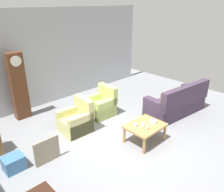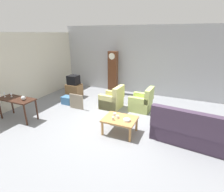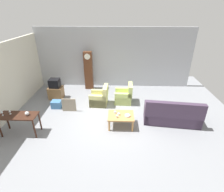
# 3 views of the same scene
# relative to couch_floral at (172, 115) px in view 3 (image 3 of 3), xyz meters

# --- Properties ---
(ground_plane) EXTENTS (10.40, 10.40, 0.00)m
(ground_plane) POSITION_rel_couch_floral_xyz_m (-2.34, 0.10, -0.35)
(ground_plane) COLOR gray
(garage_door_wall) EXTENTS (8.40, 0.16, 3.20)m
(garage_door_wall) POSITION_rel_couch_floral_xyz_m (-2.34, 3.70, 1.25)
(garage_door_wall) COLOR #ADAFB5
(garage_door_wall) RESTS_ON ground_plane
(pegboard_wall_left) EXTENTS (0.12, 6.40, 2.88)m
(pegboard_wall_left) POSITION_rel_couch_floral_xyz_m (-6.54, 0.50, 1.09)
(pegboard_wall_left) COLOR beige
(pegboard_wall_left) RESTS_ON ground_plane
(couch_floral) EXTENTS (2.18, 1.11, 1.04)m
(couch_floral) POSITION_rel_couch_floral_xyz_m (0.00, 0.00, 0.00)
(couch_floral) COLOR #423347
(couch_floral) RESTS_ON ground_plane
(armchair_olive_near) EXTENTS (0.83, 0.80, 0.92)m
(armchair_olive_near) POSITION_rel_couch_floral_xyz_m (-2.93, 1.37, -0.05)
(armchair_olive_near) COLOR #CCC67A
(armchair_olive_near) RESTS_ON ground_plane
(armchair_olive_far) EXTENTS (0.82, 0.79, 0.92)m
(armchair_olive_far) POSITION_rel_couch_floral_xyz_m (-1.79, 1.62, -0.05)
(armchair_olive_far) COLOR #BED270
(armchair_olive_far) RESTS_ON ground_plane
(coffee_table_wood) EXTENTS (0.96, 0.76, 0.47)m
(coffee_table_wood) POSITION_rel_couch_floral_xyz_m (-1.97, -0.27, 0.05)
(coffee_table_wood) COLOR #B27F47
(coffee_table_wood) RESTS_ON ground_plane
(console_table_dark) EXTENTS (1.30, 0.56, 0.76)m
(console_table_dark) POSITION_rel_couch_floral_xyz_m (-5.52, -0.83, 0.30)
(console_table_dark) COLOR #381E14
(console_table_dark) RESTS_ON ground_plane
(grandfather_clock) EXTENTS (0.44, 0.30, 2.04)m
(grandfather_clock) POSITION_rel_couch_floral_xyz_m (-3.68, 3.18, 0.67)
(grandfather_clock) COLOR #562D19
(grandfather_clock) RESTS_ON ground_plane
(tv_stand_cabinet) EXTENTS (0.68, 0.52, 0.58)m
(tv_stand_cabinet) POSITION_rel_couch_floral_xyz_m (-5.15, 1.94, -0.06)
(tv_stand_cabinet) COLOR brown
(tv_stand_cabinet) RESTS_ON ground_plane
(tv_crt) EXTENTS (0.48, 0.44, 0.42)m
(tv_crt) POSITION_rel_couch_floral_xyz_m (-5.15, 1.94, 0.44)
(tv_crt) COLOR black
(tv_crt) RESTS_ON tv_stand_cabinet
(framed_picture_leaning) EXTENTS (0.60, 0.05, 0.59)m
(framed_picture_leaning) POSITION_rel_couch_floral_xyz_m (-4.20, 0.72, -0.06)
(framed_picture_leaning) COLOR gray
(framed_picture_leaning) RESTS_ON ground_plane
(storage_box_blue) EXTENTS (0.43, 0.36, 0.33)m
(storage_box_blue) POSITION_rel_couch_floral_xyz_m (-4.85, 1.00, -0.19)
(storage_box_blue) COLOR teal
(storage_box_blue) RESTS_ON ground_plane
(glass_dome_cloche) EXTENTS (0.14, 0.14, 0.14)m
(glass_dome_cloche) POSITION_rel_couch_floral_xyz_m (-5.18, -0.83, 0.48)
(glass_dome_cloche) COLOR silver
(glass_dome_cloche) RESTS_ON console_table_dark
(cup_white_porcelain) EXTENTS (0.09, 0.09, 0.08)m
(cup_white_porcelain) POSITION_rel_couch_floral_xyz_m (-2.06, -0.26, 0.16)
(cup_white_porcelain) COLOR white
(cup_white_porcelain) RESTS_ON coffee_table_wood
(cup_blue_rimmed) EXTENTS (0.08, 0.08, 0.08)m
(cup_blue_rimmed) POSITION_rel_couch_floral_xyz_m (-2.19, -0.15, 0.16)
(cup_blue_rimmed) COLOR silver
(cup_blue_rimmed) RESTS_ON coffee_table_wood
(cup_cream_tall) EXTENTS (0.07, 0.07, 0.10)m
(cup_cream_tall) POSITION_rel_couch_floral_xyz_m (-2.12, -0.44, 0.17)
(cup_cream_tall) COLOR beige
(cup_cream_tall) RESTS_ON coffee_table_wood
(bowl_white_stacked) EXTENTS (0.20, 0.20, 0.06)m
(bowl_white_stacked) POSITION_rel_couch_floral_xyz_m (-1.73, -0.34, 0.15)
(bowl_white_stacked) COLOR white
(bowl_white_stacked) RESTS_ON coffee_table_wood
(wine_glass_tall) EXTENTS (0.07, 0.07, 0.21)m
(wine_glass_tall) POSITION_rel_couch_floral_xyz_m (-6.01, -0.88, 0.54)
(wine_glass_tall) COLOR silver
(wine_glass_tall) RESTS_ON console_table_dark
(wine_glass_mid) EXTENTS (0.08, 0.08, 0.17)m
(wine_glass_mid) POSITION_rel_couch_floral_xyz_m (-5.80, -0.78, 0.52)
(wine_glass_mid) COLOR silver
(wine_glass_mid) RESTS_ON console_table_dark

